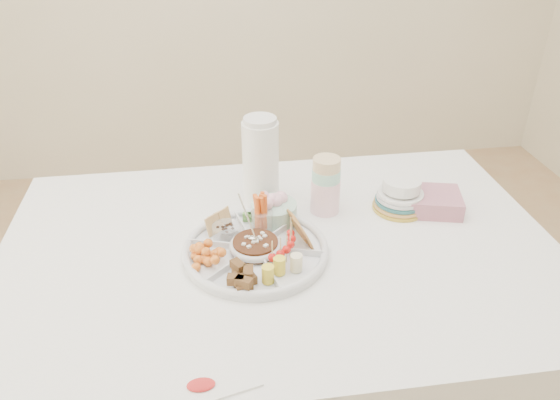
{
  "coord_description": "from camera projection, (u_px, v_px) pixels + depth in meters",
  "views": [
    {
      "loc": [
        -0.18,
        -1.2,
        1.63
      ],
      "look_at": [
        0.01,
        0.07,
        0.86
      ],
      "focal_mm": 35.0,
      "sensor_mm": 36.0,
      "label": 1
    }
  ],
  "objects": [
    {
      "name": "plate_stack",
      "position": [
        400.0,
        194.0,
        1.63
      ],
      "size": [
        0.21,
        0.21,
        0.1
      ],
      "primitive_type": "cylinder",
      "rotation": [
        0.0,
        0.0,
        -0.35
      ],
      "color": "#D2C050",
      "rests_on": "dining_table"
    },
    {
      "name": "party_tray",
      "position": [
        256.0,
        248.0,
        1.44
      ],
      "size": [
        0.48,
        0.48,
        0.04
      ],
      "primitive_type": "cylinder",
      "rotation": [
        0.0,
        0.0,
        -0.3
      ],
      "color": "silver",
      "rests_on": "dining_table"
    },
    {
      "name": "granola_chunks",
      "position": [
        245.0,
        275.0,
        1.32
      ],
      "size": [
        0.13,
        0.13,
        0.05
      ],
      "primitive_type": null,
      "rotation": [
        0.0,
        0.0,
        -0.3
      ],
      "color": "brown",
      "rests_on": "party_tray"
    },
    {
      "name": "thermos",
      "position": [
        261.0,
        160.0,
        1.62
      ],
      "size": [
        0.14,
        0.14,
        0.28
      ],
      "primitive_type": "cylinder",
      "rotation": [
        0.0,
        0.0,
        0.38
      ],
      "color": "white",
      "rests_on": "dining_table"
    },
    {
      "name": "bean_dip",
      "position": [
        256.0,
        246.0,
        1.44
      ],
      "size": [
        0.15,
        0.15,
        0.04
      ],
      "primitive_type": "cylinder",
      "rotation": [
        0.0,
        0.0,
        -0.3
      ],
      "color": "#341509",
      "rests_on": "party_tray"
    },
    {
      "name": "banana_tomato",
      "position": [
        295.0,
        255.0,
        1.35
      ],
      "size": [
        0.12,
        0.12,
        0.08
      ],
      "primitive_type": null,
      "rotation": [
        0.0,
        0.0,
        -0.3
      ],
      "color": "#FFF98E",
      "rests_on": "party_tray"
    },
    {
      "name": "pita_raisins",
      "position": [
        220.0,
        224.0,
        1.5
      ],
      "size": [
        0.14,
        0.14,
        0.06
      ],
      "primitive_type": null,
      "rotation": [
        0.0,
        0.0,
        -0.3
      ],
      "color": "tan",
      "rests_on": "party_tray"
    },
    {
      "name": "cup_stack",
      "position": [
        326.0,
        176.0,
        1.59
      ],
      "size": [
        0.09,
        0.09,
        0.24
      ],
      "primitive_type": "cylinder",
      "rotation": [
        0.0,
        0.0,
        0.04
      ],
      "color": "beige",
      "rests_on": "dining_table"
    },
    {
      "name": "placemat",
      "position": [
        186.0,
        389.0,
        1.07
      ],
      "size": [
        0.31,
        0.16,
        0.01
      ],
      "primitive_type": "cube",
      "rotation": [
        0.0,
        0.0,
        0.23
      ],
      "color": "white",
      "rests_on": "dining_table"
    },
    {
      "name": "cherries",
      "position": [
        207.0,
        255.0,
        1.39
      ],
      "size": [
        0.14,
        0.14,
        0.04
      ],
      "primitive_type": null,
      "rotation": [
        0.0,
        0.0,
        -0.3
      ],
      "color": "#CB6622",
      "rests_on": "party_tray"
    },
    {
      "name": "carrot_cucumber",
      "position": [
        264.0,
        209.0,
        1.53
      ],
      "size": [
        0.15,
        0.15,
        0.11
      ],
      "primitive_type": null,
      "rotation": [
        0.0,
        0.0,
        -0.3
      ],
      "color": "orange",
      "rests_on": "party_tray"
    },
    {
      "name": "napkin_stack",
      "position": [
        433.0,
        201.0,
        1.64
      ],
      "size": [
        0.19,
        0.18,
        0.05
      ],
      "primitive_type": "cube",
      "rotation": [
        0.0,
        0.0,
        -0.24
      ],
      "color": "#B06C7E",
      "rests_on": "dining_table"
    },
    {
      "name": "tortillas",
      "position": [
        301.0,
        231.0,
        1.47
      ],
      "size": [
        0.14,
        0.14,
        0.07
      ],
      "primitive_type": null,
      "rotation": [
        0.0,
        0.0,
        -0.3
      ],
      "color": "#B47E29",
      "rests_on": "party_tray"
    },
    {
      "name": "flower_bowl",
      "position": [
        274.0,
        209.0,
        1.56
      ],
      "size": [
        0.14,
        0.14,
        0.1
      ],
      "primitive_type": "cylinder",
      "rotation": [
        0.0,
        0.0,
        -0.06
      ],
      "color": "#AFD9C5",
      "rests_on": "dining_table"
    },
    {
      "name": "dining_table",
      "position": [
        280.0,
        347.0,
        1.68
      ],
      "size": [
        1.52,
        1.02,
        0.76
      ],
      "primitive_type": "cube",
      "color": "white",
      "rests_on": "floor"
    }
  ]
}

